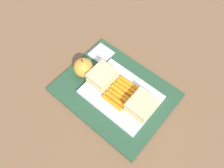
# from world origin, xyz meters

# --- Properties ---
(ground_plane) EXTENTS (2.40, 2.40, 0.00)m
(ground_plane) POSITION_xyz_m (0.00, 0.00, 0.00)
(ground_plane) COLOR brown
(lunchbag_mat) EXTENTS (0.36, 0.28, 0.01)m
(lunchbag_mat) POSITION_xyz_m (0.00, 0.00, 0.01)
(lunchbag_mat) COLOR #284C33
(lunchbag_mat) RESTS_ON ground_plane
(food_tray) EXTENTS (0.23, 0.17, 0.01)m
(food_tray) POSITION_xyz_m (-0.03, 0.00, 0.02)
(food_tray) COLOR white
(food_tray) RESTS_ON lunchbag_mat
(sandwich_half_left) EXTENTS (0.07, 0.08, 0.04)m
(sandwich_half_left) POSITION_xyz_m (-0.10, 0.00, 0.04)
(sandwich_half_left) COLOR #DBC189
(sandwich_half_left) RESTS_ON food_tray
(sandwich_half_right) EXTENTS (0.07, 0.08, 0.04)m
(sandwich_half_right) POSITION_xyz_m (0.05, 0.00, 0.04)
(sandwich_half_right) COLOR #DBC189
(sandwich_half_right) RESTS_ON food_tray
(carrot_sticks_bundle) EXTENTS (0.08, 0.10, 0.02)m
(carrot_sticks_bundle) POSITION_xyz_m (-0.03, -0.00, 0.03)
(carrot_sticks_bundle) COLOR orange
(carrot_sticks_bundle) RESTS_ON food_tray
(apple) EXTENTS (0.07, 0.07, 0.08)m
(apple) POSITION_xyz_m (0.12, 0.01, 0.04)
(apple) COLOR gold
(apple) RESTS_ON lunchbag_mat
(paper_napkin) EXTENTS (0.07, 0.07, 0.00)m
(paper_napkin) POSITION_xyz_m (0.14, -0.08, 0.01)
(paper_napkin) COLOR white
(paper_napkin) RESTS_ON lunchbag_mat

